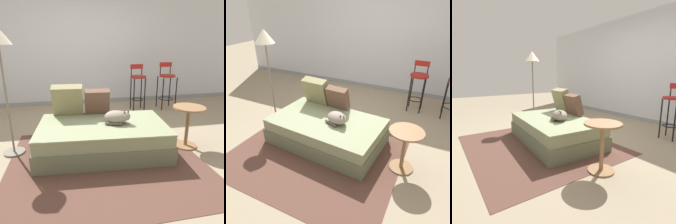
% 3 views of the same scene
% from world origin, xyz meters
% --- Properties ---
extents(ground_plane, '(16.00, 16.00, 0.00)m').
position_xyz_m(ground_plane, '(0.00, 0.00, 0.00)').
color(ground_plane, gray).
rests_on(ground_plane, ground).
extents(wall_back_panel, '(8.00, 0.10, 2.60)m').
position_xyz_m(wall_back_panel, '(0.00, 2.25, 1.30)').
color(wall_back_panel, silver).
rests_on(wall_back_panel, ground).
extents(wall_baseboard_trim, '(8.00, 0.02, 0.09)m').
position_xyz_m(wall_baseboard_trim, '(0.00, 2.20, 0.04)').
color(wall_baseboard_trim, gray).
rests_on(wall_baseboard_trim, ground).
extents(area_rug, '(2.42, 2.14, 0.01)m').
position_xyz_m(area_rug, '(0.00, -0.70, 0.00)').
color(area_rug, brown).
rests_on(area_rug, ground).
extents(couch, '(1.79, 1.16, 0.41)m').
position_xyz_m(couch, '(0.00, -0.40, 0.21)').
color(couch, '#636B50').
rests_on(couch, ground).
extents(throw_pillow_corner, '(0.46, 0.30, 0.46)m').
position_xyz_m(throw_pillow_corner, '(-0.44, 0.05, 0.64)').
color(throw_pillow_corner, '#847F56').
rests_on(throw_pillow_corner, couch).
extents(throw_pillow_middle, '(0.38, 0.25, 0.39)m').
position_xyz_m(throw_pillow_middle, '(-0.01, 0.02, 0.61)').
color(throw_pillow_middle, brown).
rests_on(throw_pillow_middle, couch).
extents(cat, '(0.39, 0.34, 0.20)m').
position_xyz_m(cat, '(0.20, -0.42, 0.50)').
color(cat, gray).
rests_on(cat, couch).
extents(bar_stool_near_window, '(0.34, 0.34, 0.99)m').
position_xyz_m(bar_stool_near_window, '(1.07, 1.40, 0.62)').
color(bar_stool_near_window, black).
rests_on(bar_stool_near_window, ground).
extents(bar_stool_by_doorway, '(0.34, 0.34, 1.02)m').
position_xyz_m(bar_stool_by_doorway, '(1.75, 1.40, 0.58)').
color(bar_stool_by_doorway, black).
rests_on(bar_stool_by_doorway, ground).
extents(side_table, '(0.44, 0.44, 0.60)m').
position_xyz_m(side_table, '(1.21, -0.49, 0.39)').
color(side_table, olive).
rests_on(side_table, ground).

